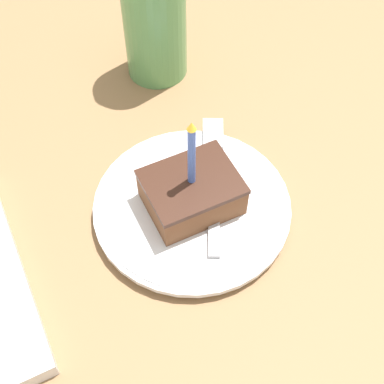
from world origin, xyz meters
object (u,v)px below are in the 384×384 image
plate (192,207)px  bottle (154,10)px  fork (213,172)px  cake_slice (192,191)px

plate → bottle: (-0.23, 0.06, 0.08)m
plate → bottle: bottle is taller
fork → bottle: bearing=174.2°
cake_slice → plate: bearing=82.8°
fork → bottle: bottle is taller
fork → bottle: size_ratio=0.77×
cake_slice → bottle: size_ratio=0.55×
plate → cake_slice: bearing=-97.2°
fork → cake_slice: bearing=-56.9°
plate → bottle: 0.25m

